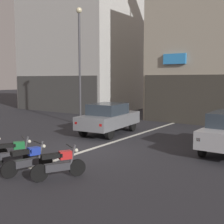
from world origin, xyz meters
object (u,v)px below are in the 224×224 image
object	(u,v)px
car_grey_crossing_near	(109,117)
motorcycle_red_row_right_mid	(59,164)
motorcycle_green_row_left_mid	(13,153)
street_lamp	(80,55)
motorcycle_blue_row_centre	(28,160)

from	to	relation	value
car_grey_crossing_near	motorcycle_red_row_right_mid	xyz separation A→B (m)	(2.88, -6.62, -0.43)
car_grey_crossing_near	motorcycle_green_row_left_mid	bearing A→B (deg)	-84.02
street_lamp	motorcycle_blue_row_centre	world-z (taller)	street_lamp
motorcycle_red_row_right_mid	motorcycle_blue_row_centre	bearing A→B (deg)	-168.10
car_grey_crossing_near	motorcycle_red_row_right_mid	size ratio (longest dim) A/B	2.83
motorcycle_green_row_left_mid	motorcycle_red_row_right_mid	distance (m)	2.20
motorcycle_blue_row_centre	motorcycle_red_row_right_mid	world-z (taller)	same
car_grey_crossing_near	street_lamp	distance (m)	5.15
street_lamp	motorcycle_red_row_right_mid	size ratio (longest dim) A/B	4.90
car_grey_crossing_near	motorcycle_blue_row_centre	size ratio (longest dim) A/B	2.61
car_grey_crossing_near	motorcycle_red_row_right_mid	distance (m)	7.23
car_grey_crossing_near	motorcycle_green_row_left_mid	world-z (taller)	car_grey_crossing_near
motorcycle_green_row_left_mid	motorcycle_blue_row_centre	distance (m)	1.13
street_lamp	motorcycle_blue_row_centre	xyz separation A→B (m)	(5.16, -8.45, -3.97)
street_lamp	motorcycle_blue_row_centre	size ratio (longest dim) A/B	4.52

